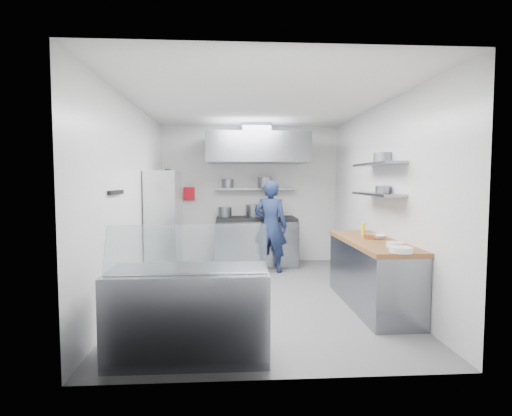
{
  "coord_description": "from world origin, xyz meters",
  "views": [
    {
      "loc": [
        -0.4,
        -5.77,
        1.7
      ],
      "look_at": [
        0.0,
        0.6,
        1.25
      ],
      "focal_mm": 28.0,
      "sensor_mm": 36.0,
      "label": 1
    }
  ],
  "objects": [
    {
      "name": "shelf_pot_b",
      "position": [
        0.3,
        2.41,
        1.65
      ],
      "size": [
        0.29,
        0.29,
        0.22
      ],
      "primitive_type": "cylinder",
      "color": "slate",
      "rests_on": "over_range_shelf"
    },
    {
      "name": "wall_back",
      "position": [
        0.0,
        2.5,
        1.4
      ],
      "size": [
        3.6,
        2.8,
        0.02
      ],
      "primitive_type": "cube",
      "rotation": [
        1.57,
        0.0,
        0.0
      ],
      "color": "white",
      "rests_on": "floor"
    },
    {
      "name": "stock_pot_right",
      "position": [
        0.54,
        2.3,
        1.04
      ],
      "size": [
        0.23,
        0.23,
        0.16
      ],
      "primitive_type": "cylinder",
      "color": "slate",
      "rests_on": "cooktop"
    },
    {
      "name": "ceiling",
      "position": [
        0.0,
        0.0,
        2.8
      ],
      "size": [
        5.0,
        5.0,
        0.0
      ],
      "primitive_type": "plane",
      "rotation": [
        3.14,
        0.0,
        0.0
      ],
      "color": "silver",
      "rests_on": "wall_back"
    },
    {
      "name": "hood_duct",
      "position": [
        0.1,
        2.15,
        2.68
      ],
      "size": [
        0.55,
        0.55,
        0.24
      ],
      "primitive_type": "cube",
      "color": "slate",
      "rests_on": "extractor_hood"
    },
    {
      "name": "over_range_shelf",
      "position": [
        0.1,
        2.34,
        1.52
      ],
      "size": [
        1.6,
        0.3,
        0.04
      ],
      "primitive_type": "cube",
      "color": "gray",
      "rests_on": "wall_back"
    },
    {
      "name": "stock_pot_left",
      "position": [
        -0.52,
        2.23,
        1.06
      ],
      "size": [
        0.27,
        0.27,
        0.2
      ],
      "primitive_type": "cylinder",
      "color": "slate",
      "rests_on": "cooktop"
    },
    {
      "name": "prep_counter_top",
      "position": [
        1.48,
        -0.6,
        0.87
      ],
      "size": [
        0.65,
        2.04,
        0.06
      ],
      "primitive_type": "cube",
      "color": "brown",
      "rests_on": "prep_counter_base"
    },
    {
      "name": "wall_right",
      "position": [
        1.8,
        0.0,
        1.4
      ],
      "size": [
        2.8,
        5.0,
        0.02
      ],
      "primitive_type": "cube",
      "rotation": [
        1.57,
        0.0,
        -1.57
      ],
      "color": "white",
      "rests_on": "floor"
    },
    {
      "name": "rack_bin_a",
      "position": [
        -1.53,
        1.07,
        0.8
      ],
      "size": [
        0.15,
        0.19,
        0.17
      ],
      "primitive_type": "cube",
      "color": "white",
      "rests_on": "wire_rack"
    },
    {
      "name": "wall_shelf_upper",
      "position": [
        1.64,
        -0.3,
        1.92
      ],
      "size": [
        0.3,
        1.3,
        0.04
      ],
      "primitive_type": "cube",
      "color": "gray",
      "rests_on": "wall_right"
    },
    {
      "name": "plate_stack_a",
      "position": [
        1.47,
        -1.52,
        0.93
      ],
      "size": [
        0.25,
        0.25,
        0.06
      ],
      "primitive_type": "cylinder",
      "color": "white",
      "rests_on": "prep_counter_top"
    },
    {
      "name": "gas_range",
      "position": [
        0.1,
        2.1,
        0.45
      ],
      "size": [
        1.6,
        0.8,
        0.9
      ],
      "primitive_type": "cube",
      "color": "gray",
      "rests_on": "floor"
    },
    {
      "name": "cooktop",
      "position": [
        0.1,
        2.1,
        0.93
      ],
      "size": [
        1.57,
        0.78,
        0.06
      ],
      "primitive_type": "cube",
      "color": "black",
      "rests_on": "gas_range"
    },
    {
      "name": "red_firebox",
      "position": [
        -1.25,
        2.44,
        1.42
      ],
      "size": [
        0.22,
        0.1,
        0.26
      ],
      "primitive_type": "cube",
      "color": "red",
      "rests_on": "wall_back"
    },
    {
      "name": "plate_stack_b",
      "position": [
        1.55,
        -1.18,
        0.93
      ],
      "size": [
        0.2,
        0.2,
        0.06
      ],
      "primitive_type": "cylinder",
      "color": "white",
      "rests_on": "prep_counter_top"
    },
    {
      "name": "shelf_pot_c",
      "position": [
        1.68,
        -0.4,
        1.57
      ],
      "size": [
        0.2,
        0.2,
        0.1
      ],
      "primitive_type": "cylinder",
      "color": "slate",
      "rests_on": "wall_shelf_lower"
    },
    {
      "name": "wall_shelf_lower",
      "position": [
        1.64,
        -0.3,
        1.5
      ],
      "size": [
        0.3,
        1.3,
        0.04
      ],
      "primitive_type": "cube",
      "color": "gray",
      "rests_on": "wall_right"
    },
    {
      "name": "stock_pot_mid",
      "position": [
        0.08,
        2.29,
        1.08
      ],
      "size": [
        0.35,
        0.35,
        0.24
      ],
      "primitive_type": "cylinder",
      "color": "slate",
      "rests_on": "cooktop"
    },
    {
      "name": "prep_counter_base",
      "position": [
        1.48,
        -0.6,
        0.42
      ],
      "size": [
        0.62,
        2.0,
        0.84
      ],
      "primitive_type": "cube",
      "color": "gray",
      "rests_on": "floor"
    },
    {
      "name": "rack_jar",
      "position": [
        -1.48,
        1.21,
        1.8
      ],
      "size": [
        0.1,
        0.1,
        0.18
      ],
      "primitive_type": "cylinder",
      "color": "black",
      "rests_on": "wire_rack"
    },
    {
      "name": "copper_pan",
      "position": [
        1.48,
        -0.52,
        0.93
      ],
      "size": [
        0.16,
        0.16,
        0.06
      ],
      "primitive_type": "cylinder",
      "color": "#B85B33",
      "rests_on": "prep_counter_top"
    },
    {
      "name": "wire_rack",
      "position": [
        -1.53,
        1.01,
        0.93
      ],
      "size": [
        0.5,
        0.9,
        1.85
      ],
      "primitive_type": "cube",
      "color": "silver",
      "rests_on": "floor"
    },
    {
      "name": "mixing_bowl",
      "position": [
        1.58,
        -0.5,
        0.93
      ],
      "size": [
        0.27,
        0.27,
        0.06
      ],
      "primitive_type": "imported",
      "rotation": [
        0.0,
        0.0,
        0.2
      ],
      "color": "white",
      "rests_on": "prep_counter_top"
    },
    {
      "name": "rack_bin_b",
      "position": [
        -1.53,
        1.35,
        1.3
      ],
      "size": [
        0.13,
        0.17,
        0.15
      ],
      "primitive_type": "cube",
      "color": "yellow",
      "rests_on": "wire_rack"
    },
    {
      "name": "wall_front",
      "position": [
        0.0,
        -2.5,
        1.4
      ],
      "size": [
        3.6,
        2.8,
        0.02
      ],
      "primitive_type": "cube",
      "rotation": [
        -1.57,
        0.0,
        0.0
      ],
      "color": "white",
      "rests_on": "floor"
    },
    {
      "name": "squeeze_bottle",
      "position": [
        1.5,
        -0.17,
        0.99
      ],
      "size": [
        0.06,
        0.06,
        0.18
      ],
      "primitive_type": "cylinder",
      "color": "yellow",
      "rests_on": "prep_counter_top"
    },
    {
      "name": "display_glass",
      "position": [
        -0.81,
        -2.12,
        1.07
      ],
      "size": [
        1.47,
        0.19,
        0.42
      ],
      "primitive_type": "cube",
      "rotation": [
        -0.38,
        0.0,
        0.0
      ],
      "color": "silver",
      "rests_on": "display_case"
    },
    {
      "name": "shelf_pot_d",
      "position": [
        1.73,
        -0.29,
        2.01
      ],
      "size": [
        0.28,
        0.28,
        0.14
      ],
      "primitive_type": "cylinder",
      "color": "slate",
      "rests_on": "wall_shelf_upper"
    },
    {
      "name": "floor",
      "position": [
        0.0,
        0.0,
        0.0
      ],
      "size": [
        5.0,
        5.0,
        0.0
      ],
      "primitive_type": "plane",
      "color": "slate",
      "rests_on": "ground"
    },
    {
      "name": "knife_strip",
      "position": [
        -1.78,
        -0.9,
        1.55
      ],
      "size": [
        0.04,
        0.55,
        0.05
      ],
      "primitive_type": "cube",
      "color": "black",
      "rests_on": "wall_left"
    },
    {
      "name": "wall_left",
      "position": [
        -1.8,
        0.0,
        1.4
      ],
      "size": [
        2.8,
        5.0,
        0.02
      ],
      "primitive_type": "cube",
      "rotation": [
        1.57,
        0.0,
        1.57
      ],
      "color": "white",
      "rests_on": "floor"
    },
    {
      "name": "shelf_pot_a",
      "position": [
        -0.47,
        2.5,
        1.63
      ],
      "size": [
        0.25,
        0.25,
        0.18
      ],
      "primitive_type": "cylinder",
      "color": "slate",
      "rests_on": "over_range_shelf"
    },
    {
      "name": "chef",
      "position": [
        0.33,
        1.51,
        0.85
      ],
      "size": [
        0.72,
        0.59,
        1.7
      ],
      "primitive_type": "imported",
      "rotation": [
        0.0,
        0.0,
        2.79
      ],
      "color": "#172145",
      "rests_on": "floor"
    },
    {
      "name": "display_case",
      "position": [
        -0.81,
        -2.0,
        0.42
      ],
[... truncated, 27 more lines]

